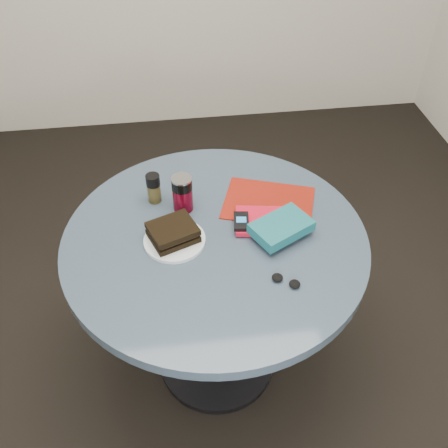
{
  "coord_description": "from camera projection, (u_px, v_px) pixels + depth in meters",
  "views": [
    {
      "loc": [
        -0.13,
        -1.16,
        1.89
      ],
      "look_at": [
        0.03,
        0.0,
        0.8
      ],
      "focal_mm": 40.0,
      "sensor_mm": 36.0,
      "label": 1
    }
  ],
  "objects": [
    {
      "name": "sandwich",
      "position": [
        173.0,
        232.0,
        1.59
      ],
      "size": [
        0.18,
        0.16,
        0.05
      ],
      "color": "black",
      "rests_on": "plate"
    },
    {
      "name": "soda_can",
      "position": [
        182.0,
        193.0,
        1.69
      ],
      "size": [
        0.09,
        0.09,
        0.13
      ],
      "color": "#580415",
      "rests_on": "table"
    },
    {
      "name": "plate",
      "position": [
        175.0,
        240.0,
        1.61
      ],
      "size": [
        0.24,
        0.24,
        0.01
      ],
      "primitive_type": "cylinder",
      "rotation": [
        0.0,
        0.0,
        -0.21
      ],
      "color": "white",
      "rests_on": "table"
    },
    {
      "name": "mp3_player",
      "position": [
        241.0,
        221.0,
        1.64
      ],
      "size": [
        0.06,
        0.09,
        0.02
      ],
      "color": "black",
      "rests_on": "red_book"
    },
    {
      "name": "novel",
      "position": [
        281.0,
        227.0,
        1.6
      ],
      "size": [
        0.22,
        0.2,
        0.04
      ],
      "primitive_type": "cube",
      "rotation": [
        0.0,
        0.0,
        0.49
      ],
      "color": "#145861",
      "rests_on": "red_book"
    },
    {
      "name": "magazine",
      "position": [
        269.0,
        203.0,
        1.75
      ],
      "size": [
        0.37,
        0.32,
        0.01
      ],
      "primitive_type": "cube",
      "rotation": [
        0.0,
        0.0,
        -0.34
      ],
      "color": "maroon",
      "rests_on": "table"
    },
    {
      "name": "ground",
      "position": [
        217.0,
        361.0,
        2.14
      ],
      "size": [
        4.0,
        4.0,
        0.0
      ],
      "primitive_type": "plane",
      "color": "black",
      "rests_on": "ground"
    },
    {
      "name": "red_book",
      "position": [
        266.0,
        221.0,
        1.66
      ],
      "size": [
        0.22,
        0.17,
        0.02
      ],
      "primitive_type": "cube",
      "rotation": [
        0.0,
        0.0,
        -0.16
      ],
      "color": "red",
      "rests_on": "magazine"
    },
    {
      "name": "headphones",
      "position": [
        286.0,
        281.0,
        1.48
      ],
      "size": [
        0.09,
        0.08,
        0.02
      ],
      "color": "black",
      "rests_on": "table"
    },
    {
      "name": "table",
      "position": [
        215.0,
        269.0,
        1.74
      ],
      "size": [
        1.0,
        1.0,
        0.75
      ],
      "color": "black",
      "rests_on": "ground"
    },
    {
      "name": "pepper_grinder",
      "position": [
        154.0,
        188.0,
        1.72
      ],
      "size": [
        0.06,
        0.06,
        0.11
      ],
      "color": "#3D371A",
      "rests_on": "table"
    }
  ]
}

